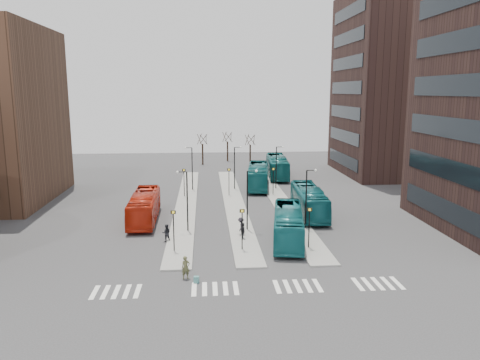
{
  "coord_description": "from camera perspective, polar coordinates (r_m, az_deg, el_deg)",
  "views": [
    {
      "loc": [
        -1.6,
        -27.58,
        13.98
      ],
      "look_at": [
        1.97,
        19.36,
        5.0
      ],
      "focal_mm": 35.0,
      "sensor_mm": 36.0,
      "label": 1
    }
  ],
  "objects": [
    {
      "name": "ground",
      "position": [
        30.96,
        -0.96,
        -16.04
      ],
      "size": [
        160.0,
        160.0,
        0.0
      ],
      "primitive_type": "plane",
      "color": "#303032",
      "rests_on": "ground"
    },
    {
      "name": "island_left",
      "position": [
        59.28,
        -6.56,
        -2.84
      ],
      "size": [
        2.5,
        45.0,
        0.15
      ],
      "primitive_type": "cube",
      "color": "gray",
      "rests_on": "ground"
    },
    {
      "name": "island_mid",
      "position": [
        59.34,
        -0.75,
        -2.75
      ],
      "size": [
        2.5,
        45.0,
        0.15
      ],
      "primitive_type": "cube",
      "color": "gray",
      "rests_on": "ground"
    },
    {
      "name": "island_right",
      "position": [
        60.0,
        4.98,
        -2.64
      ],
      "size": [
        2.5,
        45.0,
        0.15
      ],
      "primitive_type": "cube",
      "color": "gray",
      "rests_on": "ground"
    },
    {
      "name": "suitcase",
      "position": [
        35.52,
        -5.34,
        -12.0
      ],
      "size": [
        0.43,
        0.37,
        0.49
      ],
      "primitive_type": "cube",
      "rotation": [
        0.0,
        0.0,
        -0.15
      ],
      "color": "#1D20A0",
      "rests_on": "ground"
    },
    {
      "name": "red_bus",
      "position": [
        52.05,
        -11.58,
        -3.22
      ],
      "size": [
        2.85,
        11.33,
        3.14
      ],
      "primitive_type": "imported",
      "rotation": [
        0.0,
        0.0,
        0.02
      ],
      "color": "red",
      "rests_on": "ground"
    },
    {
      "name": "teal_bus_a",
      "position": [
        44.56,
        5.89,
        -5.45
      ],
      "size": [
        4.39,
        11.44,
        3.11
      ],
      "primitive_type": "imported",
      "rotation": [
        0.0,
        0.0,
        -0.16
      ],
      "color": "#15656B",
      "rests_on": "ground"
    },
    {
      "name": "teal_bus_b",
      "position": [
        68.68,
        2.19,
        0.48
      ],
      "size": [
        4.37,
        12.4,
        3.38
      ],
      "primitive_type": "imported",
      "rotation": [
        0.0,
        0.0,
        -0.13
      ],
      "color": "#135E62",
      "rests_on": "ground"
    },
    {
      "name": "teal_bus_c",
      "position": [
        54.01,
        8.4,
        -2.55
      ],
      "size": [
        3.28,
        11.73,
        3.24
      ],
      "primitive_type": "imported",
      "rotation": [
        0.0,
        0.0,
        -0.05
      ],
      "color": "#145E65",
      "rests_on": "ground"
    },
    {
      "name": "teal_bus_d",
      "position": [
        77.16,
        4.56,
        1.65
      ],
      "size": [
        3.86,
        12.78,
        3.51
      ],
      "primitive_type": "imported",
      "rotation": [
        0.0,
        0.0,
        -0.07
      ],
      "color": "#125C5E",
      "rests_on": "ground"
    },
    {
      "name": "traveller",
      "position": [
        36.06,
        -6.63,
        -10.56
      ],
      "size": [
        0.74,
        0.59,
        1.77
      ],
      "primitive_type": "imported",
      "rotation": [
        0.0,
        0.0,
        0.29
      ],
      "color": "#4D4E2F",
      "rests_on": "ground"
    },
    {
      "name": "commuter_a",
      "position": [
        44.81,
        -8.96,
        -6.39
      ],
      "size": [
        0.84,
        0.68,
        1.67
      ],
      "primitive_type": "imported",
      "rotation": [
        0.0,
        0.0,
        3.2
      ],
      "color": "black",
      "rests_on": "ground"
    },
    {
      "name": "commuter_b",
      "position": [
        44.79,
        0.37,
        -6.27
      ],
      "size": [
        0.5,
        1.01,
        1.67
      ],
      "primitive_type": "imported",
      "rotation": [
        0.0,
        0.0,
        1.67
      ],
      "color": "black",
      "rests_on": "ground"
    },
    {
      "name": "commuter_c",
      "position": [
        46.07,
        0.11,
        -5.69
      ],
      "size": [
        0.9,
        1.28,
        1.8
      ],
      "primitive_type": "imported",
      "rotation": [
        0.0,
        0.0,
        4.5
      ],
      "color": "black",
      "rests_on": "ground"
    },
    {
      "name": "crosswalk_stripes",
      "position": [
        34.69,
        1.6,
        -12.96
      ],
      "size": [
        22.35,
        2.4,
        0.01
      ],
      "color": "silver",
      "rests_on": "ground"
    },
    {
      "name": "tower_far",
      "position": [
        84.54,
        19.41,
        10.89
      ],
      "size": [
        20.12,
        20.0,
        30.0
      ],
      "color": "#33201C",
      "rests_on": "ground"
    },
    {
      "name": "sign_poles",
      "position": [
        51.98,
        -0.71,
        -2.06
      ],
      "size": [
        12.45,
        22.12,
        3.65
      ],
      "color": "black",
      "rests_on": "ground"
    },
    {
      "name": "lamp_posts",
      "position": [
        56.7,
        0.01,
        0.23
      ],
      "size": [
        14.04,
        20.24,
        6.12
      ],
      "color": "black",
      "rests_on": "ground"
    },
    {
      "name": "bare_trees",
      "position": [
        91.04,
        -1.64,
        3.69
      ],
      "size": [
        10.97,
        8.14,
        5.9
      ],
      "color": "black",
      "rests_on": "ground"
    }
  ]
}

